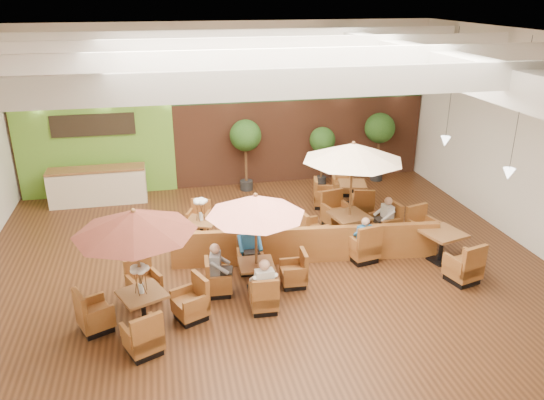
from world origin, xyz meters
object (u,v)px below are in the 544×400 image
object	(u,v)px
table_3	(202,227)
table_1	(256,225)
table_4	(441,247)
diner_3	(364,234)
table_0	(137,248)
diner_2	(218,264)
service_counter	(98,186)
diner_4	(386,214)
table_2	(352,176)
topiary_2	(380,131)
booth_divider	(307,245)
topiary_1	(322,142)
diner_0	(264,280)
topiary_0	(246,138)
diner_1	(250,243)
table_5	(343,195)

from	to	relation	value
table_3	table_1	bearing A→B (deg)	-47.07
table_4	diner_3	world-z (taller)	diner_3
table_0	diner_2	size ratio (longest dim) A/B	3.37
service_counter	diner_4	world-z (taller)	diner_4
table_2	topiary_2	size ratio (longest dim) A/B	1.18
booth_divider	topiary_1	xyz separation A→B (m)	(2.05, 5.42, 1.07)
diner_4	diner_0	bearing A→B (deg)	119.05
table_3	topiary_0	world-z (taller)	topiary_0
service_counter	topiary_2	bearing A→B (deg)	1.20
diner_1	table_3	bearing A→B (deg)	-61.15
table_2	diner_0	bearing A→B (deg)	-147.64
booth_divider	table_1	xyz separation A→B (m)	(-1.49, -1.07, 1.18)
table_0	diner_2	distance (m)	2.09
table_3	diner_4	xyz separation A→B (m)	(4.94, -0.76, 0.26)
booth_divider	diner_2	world-z (taller)	diner_2
table_3	table_5	distance (m)	4.98
service_counter	diner_1	world-z (taller)	diner_1
table_2	diner_2	xyz separation A→B (m)	(-3.76, -1.89, -1.16)
diner_1	diner_3	distance (m)	2.89
table_0	diner_2	xyz separation A→B (m)	(1.63, 0.84, -1.00)
table_1	topiary_0	bearing A→B (deg)	85.06
topiary_2	diner_3	distance (m)	6.37
topiary_0	topiary_1	xyz separation A→B (m)	(2.67, 0.00, -0.29)
table_1	table_4	distance (m)	4.98
diner_4	booth_divider	bearing A→B (deg)	102.39
table_3	topiary_0	size ratio (longest dim) A/B	1.02
table_3	topiary_1	distance (m)	6.04
table_3	topiary_0	distance (m)	4.48
diner_4	topiary_0	bearing A→B (deg)	27.70
table_1	diner_0	xyz separation A→B (m)	(0.00, -0.87, -0.89)
diner_4	diner_3	bearing A→B (deg)	129.04
table_4	diner_1	distance (m)	4.84
table_3	diner_2	world-z (taller)	table_3
table_0	diner_4	world-z (taller)	table_0
diner_0	diner_3	distance (m)	3.36
diner_0	service_counter	bearing A→B (deg)	115.54
booth_divider	topiary_0	distance (m)	5.63
service_counter	table_0	bearing A→B (deg)	-78.36
table_3	table_5	xyz separation A→B (m)	(4.64, 1.79, -0.14)
diner_3	diner_4	bearing A→B (deg)	28.46
diner_1	diner_4	size ratio (longest dim) A/B	1.06
table_0	diner_0	xyz separation A→B (m)	(2.50, -0.03, -1.00)
service_counter	table_1	world-z (taller)	table_1
table_0	table_5	xyz separation A→B (m)	(6.14, 5.28, -1.41)
topiary_2	table_1	bearing A→B (deg)	-130.82
booth_divider	table_0	xyz separation A→B (m)	(-3.99, -1.91, 1.29)
diner_0	diner_1	distance (m)	1.74
table_1	diner_2	bearing A→B (deg)	-177.39
table_0	diner_1	distance (m)	3.19
table_4	diner_3	size ratio (longest dim) A/B	3.92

